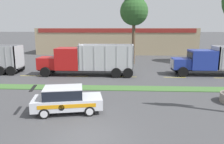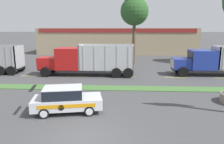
% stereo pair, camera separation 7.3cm
% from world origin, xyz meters
% --- Properties ---
extents(ground_plane, '(600.00, 600.00, 0.00)m').
position_xyz_m(ground_plane, '(0.00, 0.00, 0.00)').
color(ground_plane, '#474749').
extents(grass_verge, '(120.00, 1.58, 0.06)m').
position_xyz_m(grass_verge, '(0.00, 9.02, 0.03)').
color(grass_verge, '#477538').
rests_on(grass_verge, ground_plane).
extents(centre_line_3, '(2.40, 0.14, 0.01)m').
position_xyz_m(centre_line_3, '(-8.65, 13.81, 0.00)').
color(centre_line_3, yellow).
rests_on(centre_line_3, ground_plane).
extents(centre_line_4, '(2.40, 0.14, 0.01)m').
position_xyz_m(centre_line_4, '(-3.25, 13.81, 0.00)').
color(centre_line_4, yellow).
rests_on(centre_line_4, ground_plane).
extents(centre_line_5, '(2.40, 0.14, 0.01)m').
position_xyz_m(centre_line_5, '(2.15, 13.81, 0.00)').
color(centre_line_5, yellow).
rests_on(centre_line_5, ground_plane).
extents(centre_line_6, '(2.40, 0.14, 0.01)m').
position_xyz_m(centre_line_6, '(7.55, 13.81, 0.00)').
color(centre_line_6, yellow).
rests_on(centre_line_6, ground_plane).
extents(dump_truck_lead, '(10.82, 2.77, 3.68)m').
position_xyz_m(dump_truck_lead, '(-3.28, 14.50, 1.64)').
color(dump_truck_lead, black).
rests_on(dump_truck_lead, ground_plane).
extents(dump_truck_mid, '(11.45, 2.71, 3.45)m').
position_xyz_m(dump_truck_mid, '(12.31, 15.24, 1.54)').
color(dump_truck_mid, black).
rests_on(dump_truck_mid, ground_plane).
extents(rally_car, '(4.62, 2.68, 1.68)m').
position_xyz_m(rally_car, '(-1.76, 3.29, 0.84)').
color(rally_car, silver).
rests_on(rally_car, ground_plane).
extents(store_building_backdrop, '(32.36, 12.10, 5.29)m').
position_xyz_m(store_building_backdrop, '(0.39, 39.28, 2.65)').
color(store_building_backdrop, tan).
rests_on(store_building_backdrop, ground_plane).
extents(tree_behind_centre, '(4.05, 4.05, 10.71)m').
position_xyz_m(tree_behind_centre, '(3.34, 22.74, 8.01)').
color(tree_behind_centre, brown).
rests_on(tree_behind_centre, ground_plane).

